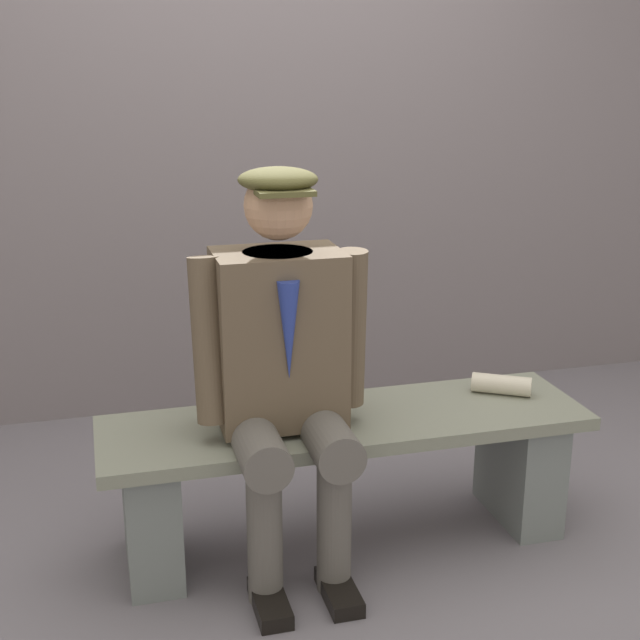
# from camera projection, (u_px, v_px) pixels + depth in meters

# --- Properties ---
(ground_plane) EXTENTS (30.00, 30.00, 0.00)m
(ground_plane) POSITION_uv_depth(u_px,v_px,m) (345.00, 540.00, 3.06)
(ground_plane) COLOR slate
(bench) EXTENTS (1.65, 0.47, 0.47)m
(bench) POSITION_uv_depth(u_px,v_px,m) (346.00, 463.00, 2.97)
(bench) COLOR gray
(bench) RESTS_ON ground
(seated_man) EXTENTS (0.57, 0.58, 1.32)m
(seated_man) POSITION_uv_depth(u_px,v_px,m) (283.00, 358.00, 2.73)
(seated_man) COLOR brown
(seated_man) RESTS_ON ground
(rolled_magazine) EXTENTS (0.22, 0.17, 0.07)m
(rolled_magazine) POSITION_uv_depth(u_px,v_px,m) (501.00, 385.00, 3.11)
(rolled_magazine) COLOR beige
(rolled_magazine) RESTS_ON bench
(stadium_wall) EXTENTS (12.00, 0.24, 2.09)m
(stadium_wall) POSITION_uv_depth(u_px,v_px,m) (257.00, 186.00, 4.13)
(stadium_wall) COLOR slate
(stadium_wall) RESTS_ON ground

